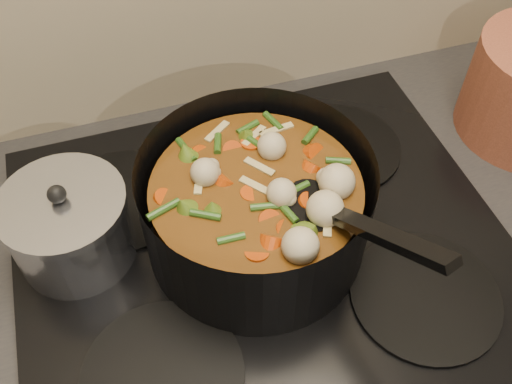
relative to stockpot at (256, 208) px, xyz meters
name	(u,v)px	position (x,y,z in m)	size (l,w,h in m)	color
counter	(261,384)	(0.01, -0.01, -0.54)	(2.64, 0.64, 0.91)	brown
stovetop	(264,249)	(0.01, -0.01, -0.07)	(0.62, 0.54, 0.03)	black
stockpot	(256,208)	(0.00, 0.00, 0.00)	(0.30, 0.36, 0.20)	black
saucepan	(70,226)	(-0.22, 0.05, -0.01)	(0.15, 0.15, 0.12)	silver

